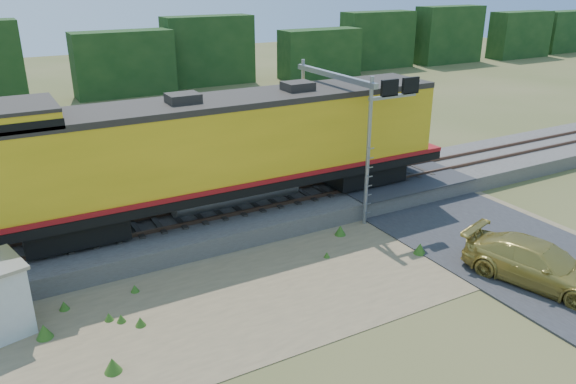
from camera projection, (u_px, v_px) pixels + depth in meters
ground at (344, 272)px, 21.43m from camera, size 140.00×140.00×0.00m
ballast at (271, 209)px, 26.17m from camera, size 70.00×5.00×0.80m
rails at (271, 199)px, 25.99m from camera, size 70.00×1.54×0.16m
dirt_shoulder at (292, 278)px, 20.92m from camera, size 26.00×8.00×0.03m
road at (463, 225)px, 25.18m from camera, size 7.00×66.00×0.86m
tree_line_north at (109, 62)px, 51.23m from camera, size 130.00×3.00×6.50m
weed_clumps at (261, 294)px, 19.92m from camera, size 15.00×6.20×0.56m
locomotive at (227, 148)px, 24.04m from camera, size 21.16×3.23×5.46m
signal_gantry at (348, 105)px, 25.61m from camera, size 2.65×6.20×6.68m
car at (538, 264)px, 20.39m from camera, size 3.67×5.77×1.56m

